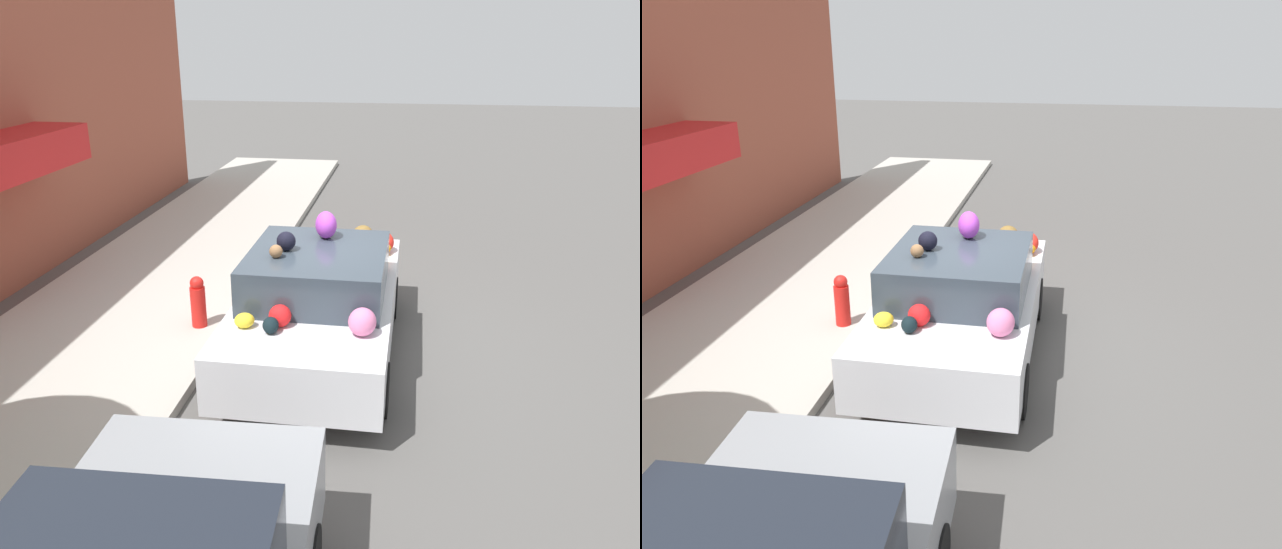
{
  "view_description": "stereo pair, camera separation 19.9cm",
  "coord_description": "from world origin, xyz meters",
  "views": [
    {
      "loc": [
        -6.87,
        -1.23,
        3.77
      ],
      "look_at": [
        0.0,
        -0.18,
        1.07
      ],
      "focal_mm": 35.0,
      "sensor_mm": 36.0,
      "label": 1
    },
    {
      "loc": [
        -6.83,
        -1.43,
        3.77
      ],
      "look_at": [
        0.0,
        -0.18,
        1.07
      ],
      "focal_mm": 35.0,
      "sensor_mm": 36.0,
      "label": 2
    }
  ],
  "objects": [
    {
      "name": "sidewalk_curb",
      "position": [
        0.0,
        2.7,
        0.06
      ],
      "size": [
        24.0,
        3.2,
        0.13
      ],
      "color": "#B2ADA3",
      "rests_on": "ground"
    },
    {
      "name": "art_car",
      "position": [
        -0.02,
        -0.19,
        0.74
      ],
      "size": [
        3.94,
        1.82,
        1.75
      ],
      "rotation": [
        0.0,
        0.0,
        0.0
      ],
      "color": "silver",
      "rests_on": "ground"
    },
    {
      "name": "fire_hydrant",
      "position": [
        0.3,
        1.49,
        0.47
      ],
      "size": [
        0.2,
        0.2,
        0.7
      ],
      "color": "red",
      "rests_on": "sidewalk_curb"
    },
    {
      "name": "ground_plane",
      "position": [
        0.0,
        0.0,
        0.0
      ],
      "size": [
        60.0,
        60.0,
        0.0
      ],
      "primitive_type": "plane",
      "color": "#565451"
    }
  ]
}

